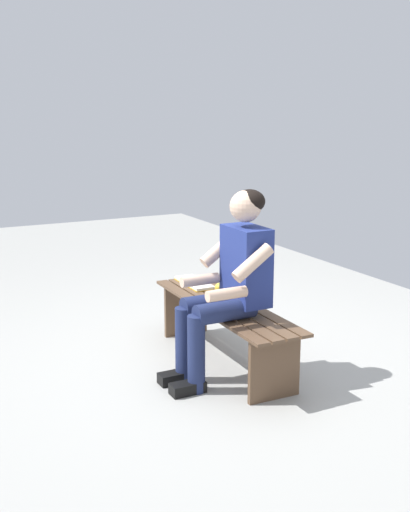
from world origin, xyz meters
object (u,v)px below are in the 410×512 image
at_px(bench_near, 225,319).
at_px(person_seated, 230,279).
at_px(book_open, 194,283).
at_px(apple, 220,288).

height_order(bench_near, person_seated, person_seated).
bearing_deg(bench_near, person_seated, 157.84).
relative_size(bench_near, person_seated, 1.25).
bearing_deg(book_open, bench_near, 177.11).
distance_m(apple, book_open, 0.30).
bearing_deg(book_open, apple, -167.68).
relative_size(person_seated, book_open, 2.96).
xyz_separation_m(apple, book_open, (0.30, 0.06, -0.03)).
relative_size(apple, book_open, 0.18).
distance_m(bench_near, book_open, 0.56).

